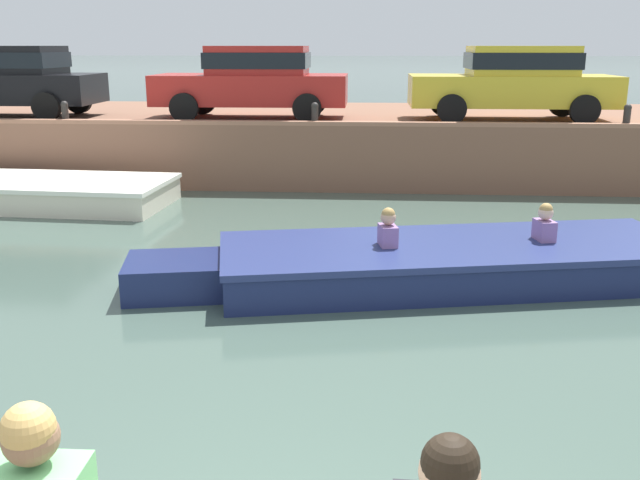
# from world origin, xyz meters

# --- Properties ---
(ground_plane) EXTENTS (400.00, 400.00, 0.00)m
(ground_plane) POSITION_xyz_m (0.00, 5.79, 0.00)
(ground_plane) COLOR #42564C
(far_quay_wall) EXTENTS (60.00, 6.00, 1.36)m
(far_quay_wall) POSITION_xyz_m (0.00, 14.58, 0.68)
(far_quay_wall) COLOR brown
(far_quay_wall) RESTS_ON ground
(far_wall_coping) EXTENTS (60.00, 0.24, 0.08)m
(far_wall_coping) POSITION_xyz_m (0.00, 11.70, 1.40)
(far_wall_coping) COLOR #9F6C52
(far_wall_coping) RESTS_ON far_quay_wall
(boat_moored_west_cream) EXTENTS (6.29, 2.42, 0.49)m
(boat_moored_west_cream) POSITION_xyz_m (-6.12, 10.08, 0.24)
(boat_moored_west_cream) COLOR silver
(boat_moored_west_cream) RESTS_ON ground
(motorboat_passing) EXTENTS (7.19, 3.06, 0.98)m
(motorboat_passing) POSITION_xyz_m (1.31, 6.03, 0.25)
(motorboat_passing) COLOR navy
(motorboat_passing) RESTS_ON ground
(car_leftmost_black) EXTENTS (4.00, 1.93, 1.54)m
(car_leftmost_black) POSITION_xyz_m (-7.55, 13.02, 2.20)
(car_leftmost_black) COLOR black
(car_leftmost_black) RESTS_ON far_quay_wall
(car_left_inner_red) EXTENTS (4.16, 1.94, 1.54)m
(car_left_inner_red) POSITION_xyz_m (-2.06, 13.02, 2.20)
(car_left_inner_red) COLOR #B2231E
(car_left_inner_red) RESTS_ON far_quay_wall
(car_centre_yellow) EXTENTS (4.28, 1.91, 1.54)m
(car_centre_yellow) POSITION_xyz_m (3.51, 13.02, 2.20)
(car_centre_yellow) COLOR yellow
(car_centre_yellow) RESTS_ON far_quay_wall
(mooring_bollard_west) EXTENTS (0.15, 0.15, 0.45)m
(mooring_bollard_west) POSITION_xyz_m (-5.84, 11.83, 1.59)
(mooring_bollard_west) COLOR #2D2B28
(mooring_bollard_west) RESTS_ON far_quay_wall
(mooring_bollard_mid) EXTENTS (0.15, 0.15, 0.45)m
(mooring_bollard_mid) POSITION_xyz_m (-0.64, 11.83, 1.59)
(mooring_bollard_mid) COLOR #2D2B28
(mooring_bollard_mid) RESTS_ON far_quay_wall
(mooring_bollard_east) EXTENTS (0.15, 0.15, 0.45)m
(mooring_bollard_east) POSITION_xyz_m (5.50, 11.83, 1.59)
(mooring_bollard_east) COLOR #2D2B28
(mooring_bollard_east) RESTS_ON far_quay_wall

